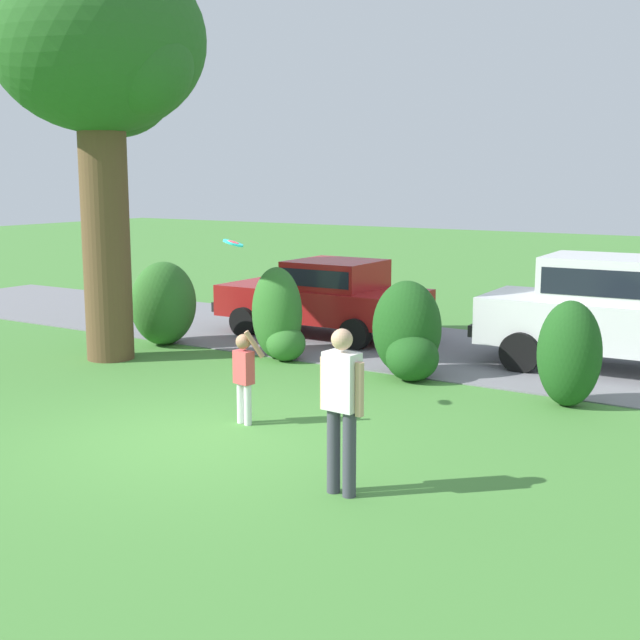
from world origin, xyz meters
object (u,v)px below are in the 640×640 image
oak_tree_large (105,58)px  adult_onlooker (342,402)px  parked_sedan (326,295)px  child_thrower (244,371)px  parked_suv (621,308)px  frisbee (233,243)px

oak_tree_large → adult_onlooker: size_ratio=4.06×
parked_sedan → child_thrower: size_ratio=3.44×
oak_tree_large → child_thrower: oak_tree_large is taller
oak_tree_large → child_thrower: 6.72m
parked_suv → frisbee: bearing=-124.6°
adult_onlooker → oak_tree_large: bearing=152.8°
parked_sedan → parked_suv: (5.82, -0.03, 0.23)m
parked_suv → child_thrower: parked_suv is taller
parked_suv → adult_onlooker: bearing=-98.0°
child_thrower → parked_sedan: bearing=112.4°
oak_tree_large → parked_sedan: oak_tree_large is taller
parked_sedan → parked_suv: size_ratio=0.92×
child_thrower → frisbee: (-0.40, 0.33, 1.64)m
parked_suv → frisbee: frisbee is taller
parked_suv → parked_sedan: bearing=179.7°
oak_tree_large → frisbee: bearing=-23.1°
frisbee → parked_sedan: bearing=110.0°
frisbee → child_thrower: bearing=-39.3°
oak_tree_large → parked_suv: (7.93, 3.74, -4.15)m
child_thrower → adult_onlooker: 2.80m
parked_sedan → child_thrower: 6.35m
parked_sedan → adult_onlooker: 8.75m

